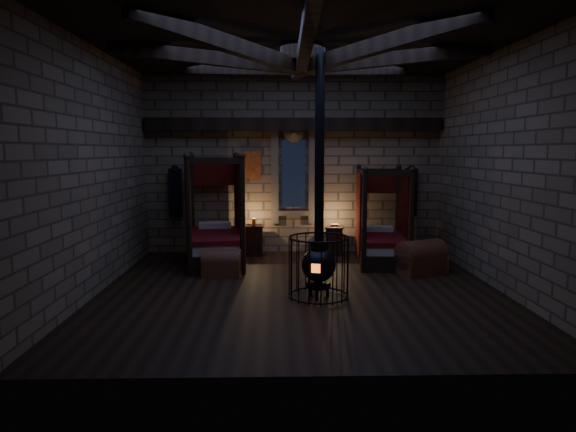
{
  "coord_description": "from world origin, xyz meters",
  "views": [
    {
      "loc": [
        -0.43,
        -8.81,
        2.44
      ],
      "look_at": [
        -0.2,
        0.6,
        1.24
      ],
      "focal_mm": 32.0,
      "sensor_mm": 36.0,
      "label": 1
    }
  ],
  "objects_px": {
    "bed_left": "(215,237)",
    "trunk_left": "(222,264)",
    "trunk_right": "(421,258)",
    "bed_right": "(381,240)",
    "stove": "(319,261)"
  },
  "relations": [
    {
      "from": "bed_left",
      "to": "trunk_left",
      "type": "xyz_separation_m",
      "value": [
        0.26,
        -1.18,
        -0.32
      ]
    },
    {
      "from": "bed_right",
      "to": "trunk_right",
      "type": "relative_size",
      "value": 1.88
    },
    {
      "from": "bed_left",
      "to": "trunk_left",
      "type": "relative_size",
      "value": 2.99
    },
    {
      "from": "trunk_left",
      "to": "trunk_right",
      "type": "distance_m",
      "value": 3.96
    },
    {
      "from": "trunk_right",
      "to": "trunk_left",
      "type": "bearing_deg",
      "value": 158.78
    },
    {
      "from": "bed_left",
      "to": "trunk_right",
      "type": "relative_size",
      "value": 2.14
    },
    {
      "from": "bed_right",
      "to": "trunk_left",
      "type": "bearing_deg",
      "value": -155.65
    },
    {
      "from": "bed_right",
      "to": "stove",
      "type": "distance_m",
      "value": 3.15
    },
    {
      "from": "bed_left",
      "to": "bed_right",
      "type": "bearing_deg",
      "value": -7.54
    },
    {
      "from": "bed_right",
      "to": "stove",
      "type": "xyz_separation_m",
      "value": [
        -1.61,
        -2.71,
        0.12
      ]
    },
    {
      "from": "trunk_left",
      "to": "bed_left",
      "type": "bearing_deg",
      "value": 106.61
    },
    {
      "from": "bed_right",
      "to": "stove",
      "type": "relative_size",
      "value": 0.5
    },
    {
      "from": "trunk_left",
      "to": "bed_right",
      "type": "bearing_deg",
      "value": 23.52
    },
    {
      "from": "stove",
      "to": "trunk_right",
      "type": "bearing_deg",
      "value": 51.75
    },
    {
      "from": "bed_left",
      "to": "bed_right",
      "type": "xyz_separation_m",
      "value": [
        3.63,
        -0.01,
        -0.06
      ]
    }
  ]
}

